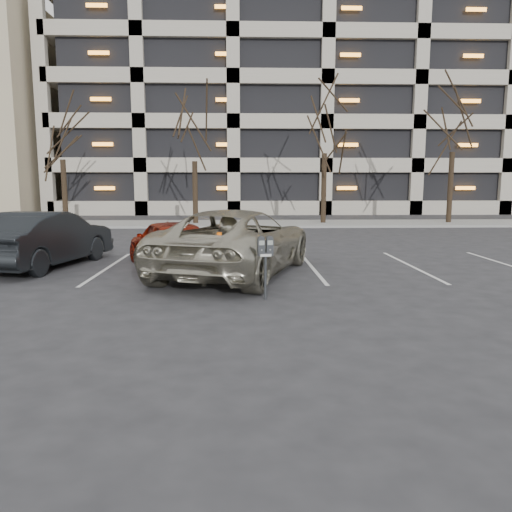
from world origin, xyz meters
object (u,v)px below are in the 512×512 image
object	(u,v)px
tree_a	(60,118)
car_dark	(46,239)
parking_meter	(265,252)
suv_silver	(236,242)
car_red	(170,243)
tree_c	(325,109)
tree_d	(455,107)
tree_b	(194,122)

from	to	relation	value
tree_a	car_dark	bearing A→B (deg)	-73.22
parking_meter	suv_silver	xyz separation A→B (m)	(-0.60, 2.84, -0.13)
tree_a	car_red	size ratio (longest dim) A/B	1.97
tree_a	suv_silver	size ratio (longest dim) A/B	1.20
tree_c	tree_d	size ratio (longest dim) A/B	0.98
tree_b	parking_meter	xyz separation A→B (m)	(2.92, -17.55, -4.54)
car_dark	tree_d	bearing A→B (deg)	-128.50
tree_c	car_red	size ratio (longest dim) A/B	2.17
tree_d	car_dark	xyz separation A→B (m)	(-16.93, -13.48, -5.57)
parking_meter	car_red	xyz separation A→B (m)	(-2.42, 3.91, -0.28)
tree_a	tree_c	world-z (taller)	tree_c
tree_d	parking_meter	size ratio (longest dim) A/B	7.01
tree_a	car_dark	distance (m)	14.90
suv_silver	car_red	distance (m)	2.11
tree_d	suv_silver	bearing A→B (deg)	-128.45
tree_b	tree_d	distance (m)	14.02
tree_b	tree_d	world-z (taller)	tree_d
parking_meter	tree_c	bearing A→B (deg)	67.65
tree_d	suv_silver	size ratio (longest dim) A/B	1.35
tree_c	suv_silver	bearing A→B (deg)	-107.65
tree_c	suv_silver	size ratio (longest dim) A/B	1.32
tree_a	tree_d	size ratio (longest dim) A/B	0.89
parking_meter	car_dark	distance (m)	7.14
tree_b	suv_silver	bearing A→B (deg)	-81.03
car_red	car_dark	xyz separation A→B (m)	(-3.44, 0.16, 0.10)
tree_c	car_dark	bearing A→B (deg)	-126.39
tree_b	car_dark	distance (m)	14.58
suv_silver	car_dark	distance (m)	5.40
tree_b	tree_c	bearing A→B (deg)	0.00
suv_silver	car_red	xyz separation A→B (m)	(-1.82, 1.07, -0.15)
tree_c	tree_d	world-z (taller)	tree_d
parking_meter	car_red	world-z (taller)	car_red
tree_a	tree_d	world-z (taller)	tree_d
tree_d	suv_silver	xyz separation A→B (m)	(-11.68, -14.71, -5.51)
car_red	car_dark	bearing A→B (deg)	-27.16
tree_d	car_dark	distance (m)	22.35
tree_c	car_red	distance (m)	16.09
tree_a	tree_c	xyz separation A→B (m)	(14.00, 0.00, 0.57)
car_dark	suv_silver	bearing A→B (deg)	179.83
tree_d	car_dark	world-z (taller)	tree_d
car_red	parking_meter	bearing A→B (deg)	97.32
tree_d	parking_meter	xyz separation A→B (m)	(-11.08, -17.55, -5.38)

